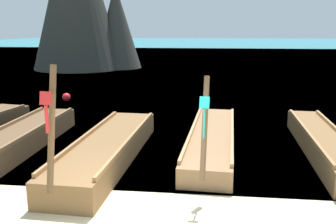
{
  "coord_description": "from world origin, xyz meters",
  "views": [
    {
      "loc": [
        1.05,
        -6.11,
        3.62
      ],
      "look_at": [
        0.0,
        3.42,
        1.4
      ],
      "focal_mm": 39.21,
      "sensor_mm": 36.0,
      "label": 1
    }
  ],
  "objects": [
    {
      "name": "mooring_buoy_near",
      "position": [
        -5.98,
        11.24,
        0.21
      ],
      "size": [
        0.41,
        0.41,
        0.41
      ],
      "color": "red",
      "rests_on": "sea_water"
    },
    {
      "name": "sea_water",
      "position": [
        0.0,
        61.42,
        0.0
      ],
      "size": [
        120.0,
        120.0,
        0.0
      ],
      "primitive_type": "plane",
      "color": "teal",
      "rests_on": "ground"
    },
    {
      "name": "longtail_boat_green_ribbon",
      "position": [
        4.42,
        4.49,
        0.32
      ],
      "size": [
        1.26,
        6.51,
        2.7
      ],
      "color": "brown",
      "rests_on": "ground"
    },
    {
      "name": "longtail_boat_red_ribbon",
      "position": [
        -1.66,
        3.3,
        0.33
      ],
      "size": [
        1.63,
        6.64,
        2.96
      ],
      "color": "brown",
      "rests_on": "ground"
    },
    {
      "name": "longtail_boat_blue_ribbon",
      "position": [
        -4.56,
        4.22,
        0.33
      ],
      "size": [
        1.22,
        5.74,
        2.75
      ],
      "color": "brown",
      "rests_on": "ground"
    },
    {
      "name": "longtail_boat_turquoise_ribbon",
      "position": [
        1.21,
        4.74,
        0.27
      ],
      "size": [
        1.68,
        7.04,
        2.62
      ],
      "color": "olive",
      "rests_on": "ground"
    }
  ]
}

